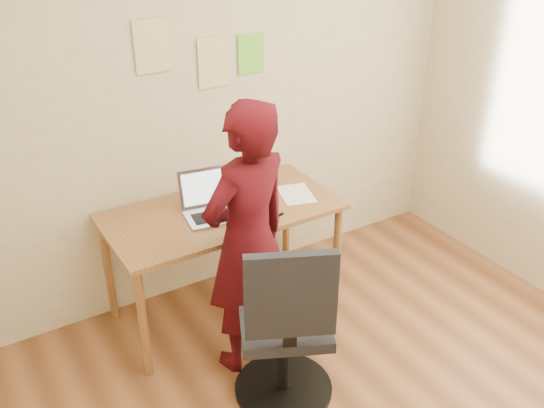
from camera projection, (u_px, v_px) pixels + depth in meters
room at (418, 206)px, 2.38m from camera, size 3.58×3.58×2.78m
desk at (223, 222)px, 3.66m from camera, size 1.40×0.70×0.74m
laptop at (212, 205)px, 3.56m from camera, size 0.38×0.35×0.24m
paper_sheet at (296, 194)px, 3.80m from camera, size 0.26×0.32×0.00m
phone at (272, 212)px, 3.59m from camera, size 0.09×0.15×0.01m
wall_note_left at (152, 46)px, 3.36m from camera, size 0.21×0.00×0.30m
wall_note_mid at (214, 62)px, 3.60m from camera, size 0.21×0.00×0.30m
wall_note_right at (251, 54)px, 3.70m from camera, size 0.18×0.00×0.24m
office_chair at (286, 336)px, 3.07m from camera, size 0.60×0.61×1.03m
person at (248, 241)px, 3.21m from camera, size 0.64×0.50×1.58m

